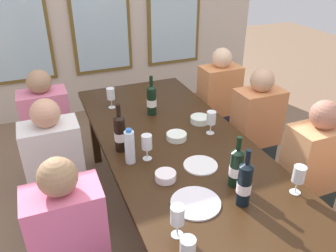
# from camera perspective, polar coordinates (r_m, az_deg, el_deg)

# --- Properties ---
(ground_plane) EXTENTS (12.00, 12.00, 0.00)m
(ground_plane) POSITION_cam_1_polar(r_m,az_deg,el_deg) (2.75, 2.25, -17.23)
(ground_plane) COLOR #82654D
(dining_table) EXTENTS (0.99, 2.59, 0.74)m
(dining_table) POSITION_cam_1_polar(r_m,az_deg,el_deg) (2.31, 2.56, -5.48)
(dining_table) COLOR #321E0E
(dining_table) RESTS_ON ground
(white_plate_0) EXTENTS (0.22, 0.22, 0.01)m
(white_plate_0) POSITION_cam_1_polar(r_m,az_deg,el_deg) (2.14, 5.49, -6.60)
(white_plate_0) COLOR white
(white_plate_0) RESTS_ON dining_table
(white_plate_1) EXTENTS (0.27, 0.27, 0.01)m
(white_plate_1) POSITION_cam_1_polar(r_m,az_deg,el_deg) (1.86, 4.67, -12.76)
(white_plate_1) COLOR white
(white_plate_1) RESTS_ON dining_table
(wine_bottle_0) EXTENTS (0.08, 0.08, 0.34)m
(wine_bottle_0) POSITION_cam_1_polar(r_m,az_deg,el_deg) (1.82, 12.74, -9.43)
(wine_bottle_0) COLOR black
(wine_bottle_0) RESTS_ON dining_table
(wine_bottle_1) EXTENTS (0.08, 0.08, 0.32)m
(wine_bottle_1) POSITION_cam_1_polar(r_m,az_deg,el_deg) (1.95, 11.40, -6.79)
(wine_bottle_1) COLOR black
(wine_bottle_1) RESTS_ON dining_table
(wine_bottle_2) EXTENTS (0.08, 0.08, 0.34)m
(wine_bottle_2) POSITION_cam_1_polar(r_m,az_deg,el_deg) (2.24, -8.08, -1.16)
(wine_bottle_2) COLOR black
(wine_bottle_2) RESTS_ON dining_table
(wine_bottle_3) EXTENTS (0.08, 0.08, 0.33)m
(wine_bottle_3) POSITION_cam_1_polar(r_m,az_deg,el_deg) (2.71, -2.78, 4.42)
(wine_bottle_3) COLOR black
(wine_bottle_3) RESTS_ON dining_table
(tasting_bowl_0) EXTENTS (0.15, 0.15, 0.05)m
(tasting_bowl_0) POSITION_cam_1_polar(r_m,az_deg,el_deg) (2.63, 5.37, 1.10)
(tasting_bowl_0) COLOR white
(tasting_bowl_0) RESTS_ON dining_table
(tasting_bowl_2) EXTENTS (0.13, 0.13, 0.05)m
(tasting_bowl_2) POSITION_cam_1_polar(r_m,az_deg,el_deg) (2.01, -0.41, -8.44)
(tasting_bowl_2) COLOR white
(tasting_bowl_2) RESTS_ON dining_table
(tasting_bowl_3) EXTENTS (0.14, 0.14, 0.04)m
(tasting_bowl_3) POSITION_cam_1_polar(r_m,az_deg,el_deg) (2.40, 1.44, -1.75)
(tasting_bowl_3) COLOR white
(tasting_bowl_3) RESTS_ON dining_table
(water_bottle) EXTENTS (0.06, 0.06, 0.24)m
(water_bottle) POSITION_cam_1_polar(r_m,az_deg,el_deg) (2.12, -6.46, -3.50)
(water_bottle) COLOR white
(water_bottle) RESTS_ON dining_table
(wine_glass_0) EXTENTS (0.07, 0.07, 0.17)m
(wine_glass_0) POSITION_cam_1_polar(r_m,az_deg,el_deg) (1.62, 1.61, -14.99)
(wine_glass_0) COLOR white
(wine_glass_0) RESTS_ON dining_table
(wine_glass_2) EXTENTS (0.07, 0.07, 0.17)m
(wine_glass_2) POSITION_cam_1_polar(r_m,az_deg,el_deg) (2.86, -9.61, 5.29)
(wine_glass_2) COLOR white
(wine_glass_2) RESTS_ON dining_table
(wine_glass_3) EXTENTS (0.07, 0.07, 0.17)m
(wine_glass_3) POSITION_cam_1_polar(r_m,az_deg,el_deg) (1.99, 21.15, -7.78)
(wine_glass_3) COLOR white
(wine_glass_3) RESTS_ON dining_table
(wine_glass_4) EXTENTS (0.07, 0.07, 0.17)m
(wine_glass_4) POSITION_cam_1_polar(r_m,az_deg,el_deg) (1.48, 3.35, -19.91)
(wine_glass_4) COLOR white
(wine_glass_4) RESTS_ON dining_table
(wine_glass_5) EXTENTS (0.07, 0.07, 0.17)m
(wine_glass_5) POSITION_cam_1_polar(r_m,az_deg,el_deg) (2.14, -3.61, -2.88)
(wine_glass_5) COLOR white
(wine_glass_5) RESTS_ON dining_table
(wine_glass_6) EXTENTS (0.07, 0.07, 0.17)m
(wine_glass_6) POSITION_cam_1_polar(r_m,az_deg,el_deg) (2.44, 7.28, 1.29)
(wine_glass_6) COLOR white
(wine_glass_6) RESTS_ON dining_table
(seated_person_0) EXTENTS (0.38, 0.24, 1.11)m
(seated_person_0) POSITION_cam_1_polar(r_m,az_deg,el_deg) (2.53, -18.16, -7.89)
(seated_person_0) COLOR #21392C
(seated_person_0) RESTS_ON ground
(seated_person_1) EXTENTS (0.38, 0.24, 1.11)m
(seated_person_1) POSITION_cam_1_polar(r_m,az_deg,el_deg) (2.99, 14.39, -1.33)
(seated_person_1) COLOR #263132
(seated_person_1) RESTS_ON ground
(seated_person_2) EXTENTS (0.38, 0.24, 1.11)m
(seated_person_2) POSITION_cam_1_polar(r_m,az_deg,el_deg) (1.99, -15.88, -19.56)
(seated_person_2) COLOR #27332B
(seated_person_2) RESTS_ON ground
(seated_person_3) EXTENTS (0.38, 0.24, 1.11)m
(seated_person_3) POSITION_cam_1_polar(r_m,az_deg,el_deg) (2.59, 22.72, -8.00)
(seated_person_3) COLOR #2B3735
(seated_person_3) RESTS_ON ground
(seated_person_4) EXTENTS (0.38, 0.24, 1.11)m
(seated_person_4) POSITION_cam_1_polar(r_m,az_deg,el_deg) (3.04, -19.32, -1.60)
(seated_person_4) COLOR #282D32
(seated_person_4) RESTS_ON ground
(seated_person_5) EXTENTS (0.38, 0.24, 1.11)m
(seated_person_5) POSITION_cam_1_polar(r_m,az_deg,el_deg) (3.45, 8.46, 3.48)
(seated_person_5) COLOR #27223E
(seated_person_5) RESTS_ON ground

